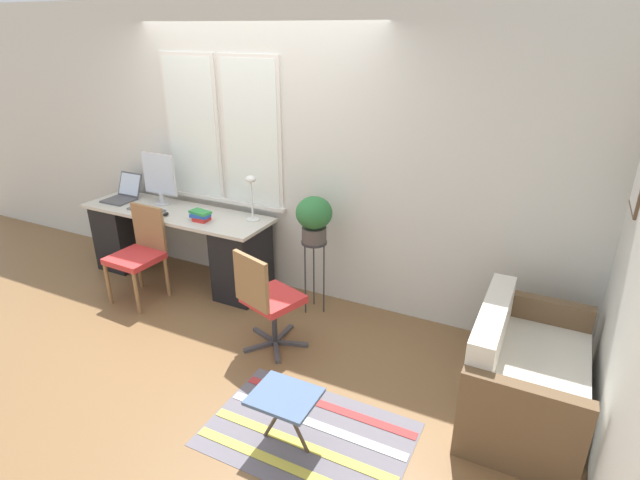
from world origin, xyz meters
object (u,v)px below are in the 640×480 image
(laptop, at_px, (123,194))
(keyboard, at_px, (146,210))
(desk_lamp, at_px, (251,189))
(desk_chair_wooden, at_px, (139,251))
(office_chair_swivel, at_px, (267,298))
(couch_loveseat, at_px, (522,378))
(monitor, at_px, (159,177))
(potted_plant, at_px, (314,217))
(plant_stand, at_px, (314,252))
(book_stack, at_px, (201,216))
(folding_stool, at_px, (285,400))
(mouse, at_px, (166,214))

(laptop, bearing_deg, keyboard, -18.12)
(desk_lamp, distance_m, desk_chair_wooden, 1.23)
(desk_lamp, height_order, office_chair_swivel, desk_lamp)
(desk_chair_wooden, xyz_separation_m, couch_loveseat, (3.47, -0.06, -0.20))
(desk_lamp, bearing_deg, monitor, -178.25)
(potted_plant, bearing_deg, monitor, 178.25)
(keyboard, height_order, plant_stand, keyboard)
(monitor, xyz_separation_m, office_chair_swivel, (1.74, -0.76, -0.58))
(book_stack, height_order, folding_stool, book_stack)
(folding_stool, bearing_deg, potted_plant, 110.85)
(monitor, relative_size, folding_stool, 1.34)
(laptop, relative_size, couch_loveseat, 0.30)
(book_stack, relative_size, couch_loveseat, 0.19)
(keyboard, xyz_separation_m, desk_chair_wooden, (0.21, -0.35, -0.27))
(desk_lamp, bearing_deg, desk_chair_wooden, -145.93)
(monitor, height_order, couch_loveseat, monitor)
(monitor, distance_m, office_chair_swivel, 1.98)
(monitor, relative_size, desk_lamp, 1.22)
(couch_loveseat, xyz_separation_m, plant_stand, (-1.87, 0.58, 0.31))
(folding_stool, bearing_deg, keyboard, 150.12)
(plant_stand, bearing_deg, keyboard, -174.77)
(monitor, relative_size, book_stack, 2.44)
(keyboard, bearing_deg, potted_plant, 5.23)
(desk_lamp, distance_m, plant_stand, 0.85)
(monitor, distance_m, couch_loveseat, 3.80)
(keyboard, bearing_deg, desk_chair_wooden, -59.58)
(plant_stand, bearing_deg, desk_chair_wooden, -162.01)
(couch_loveseat, xyz_separation_m, folding_stool, (-1.28, -0.97, 0.07))
(desk_chair_wooden, relative_size, office_chair_swivel, 1.03)
(mouse, bearing_deg, book_stack, 6.68)
(potted_plant, bearing_deg, office_chair_swivel, -95.21)
(desk_lamp, height_order, potted_plant, desk_lamp)
(couch_loveseat, height_order, plant_stand, couch_loveseat)
(laptop, bearing_deg, potted_plant, 0.26)
(mouse, distance_m, plant_stand, 1.55)
(laptop, relative_size, keyboard, 0.91)
(couch_loveseat, bearing_deg, desk_chair_wooden, 89.09)
(keyboard, distance_m, mouse, 0.29)
(book_stack, bearing_deg, mouse, -173.32)
(laptop, relative_size, monitor, 0.67)
(mouse, xyz_separation_m, potted_plant, (1.53, 0.20, 0.16))
(monitor, height_order, desk_lamp, monitor)
(desk_lamp, relative_size, book_stack, 2.00)
(laptop, xyz_separation_m, mouse, (0.76, -0.19, -0.04))
(mouse, height_order, folding_stool, mouse)
(keyboard, height_order, desk_lamp, desk_lamp)
(folding_stool, bearing_deg, mouse, 147.49)
(monitor, height_order, mouse, monitor)
(keyboard, height_order, desk_chair_wooden, desk_chair_wooden)
(book_stack, bearing_deg, monitor, 162.96)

